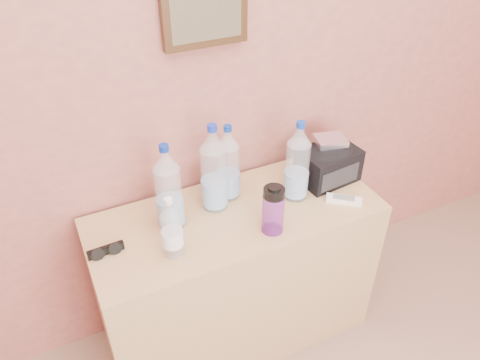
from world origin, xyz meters
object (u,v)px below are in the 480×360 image
(dresser, at_px, (236,276))
(ac_remote, at_px, (344,200))
(pet_small, at_px, (172,230))
(pet_large_c, at_px, (214,172))
(sunglasses, at_px, (106,250))
(nalgene_bottle, at_px, (273,209))
(foil_packet, at_px, (330,140))
(toiletry_bag, at_px, (328,163))
(pet_large_d, at_px, (297,165))
(pet_large_a, at_px, (169,192))
(pet_large_b, at_px, (228,166))

(dresser, xyz_separation_m, ac_remote, (0.41, -0.12, 0.36))
(dresser, relative_size, pet_small, 4.70)
(pet_large_c, relative_size, sunglasses, 2.84)
(pet_small, relative_size, nalgene_bottle, 1.23)
(pet_large_c, bearing_deg, dresser, -55.47)
(dresser, height_order, foil_packet, foil_packet)
(sunglasses, xyz_separation_m, toiletry_bag, (0.93, 0.04, 0.06))
(pet_small, xyz_separation_m, sunglasses, (-0.21, 0.10, -0.09))
(pet_large_d, xyz_separation_m, toiletry_bag, (0.18, 0.04, -0.07))
(ac_remote, bearing_deg, pet_large_c, -164.70)
(toiletry_bag, bearing_deg, pet_large_a, 174.02)
(dresser, bearing_deg, pet_small, -160.34)
(sunglasses, distance_m, ac_remote, 0.91)
(pet_large_a, height_order, foil_packet, pet_large_a)
(pet_large_b, relative_size, pet_small, 1.33)
(nalgene_bottle, bearing_deg, pet_large_b, 102.51)
(dresser, distance_m, sunglasses, 0.61)
(pet_large_b, distance_m, ac_remote, 0.47)
(pet_large_b, bearing_deg, sunglasses, -167.46)
(pet_large_d, relative_size, ac_remote, 2.44)
(dresser, height_order, pet_small, pet_small)
(dresser, xyz_separation_m, pet_large_d, (0.26, -0.00, 0.50))
(nalgene_bottle, bearing_deg, pet_small, 173.54)
(pet_small, distance_m, foil_packet, 0.75)
(pet_large_a, relative_size, foil_packet, 2.87)
(pet_large_a, distance_m, nalgene_bottle, 0.37)
(ac_remote, relative_size, toiletry_bag, 0.59)
(pet_large_c, relative_size, nalgene_bottle, 1.83)
(pet_large_b, bearing_deg, nalgene_bottle, -77.49)
(pet_large_d, height_order, ac_remote, pet_large_d)
(pet_large_c, distance_m, sunglasses, 0.47)
(pet_large_d, bearing_deg, ac_remote, -37.20)
(pet_small, relative_size, toiletry_bag, 1.02)
(pet_large_a, relative_size, pet_large_b, 1.08)
(sunglasses, bearing_deg, nalgene_bottle, -16.03)
(sunglasses, relative_size, ac_remote, 0.92)
(pet_large_a, height_order, pet_small, pet_large_a)
(pet_small, xyz_separation_m, nalgene_bottle, (0.36, -0.04, -0.01))
(pet_large_d, xyz_separation_m, sunglasses, (-0.75, 0.00, -0.13))
(foil_packet, bearing_deg, pet_large_b, 172.81)
(toiletry_bag, bearing_deg, pet_large_c, 170.19)
(pet_small, bearing_deg, pet_large_b, 35.12)
(sunglasses, relative_size, toiletry_bag, 0.54)
(dresser, xyz_separation_m, toiletry_bag, (0.44, 0.04, 0.43))
(pet_large_d, bearing_deg, toiletry_bag, 13.37)
(pet_large_d, distance_m, sunglasses, 0.76)
(dresser, bearing_deg, pet_large_b, 78.66)
(dresser, relative_size, ac_remote, 8.17)
(sunglasses, distance_m, toiletry_bag, 0.93)
(sunglasses, bearing_deg, pet_large_c, 7.74)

